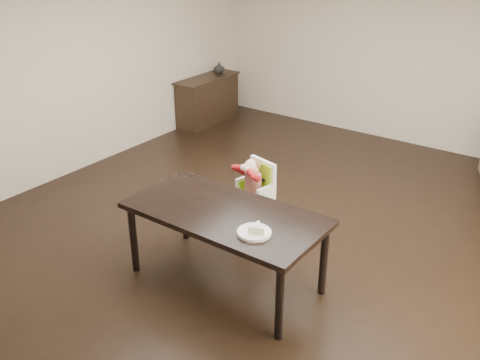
% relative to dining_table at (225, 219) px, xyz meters
% --- Properties ---
extents(ground, '(7.00, 7.00, 0.00)m').
position_rel_dining_table_xyz_m(ground, '(-0.22, 1.03, -0.67)').
color(ground, black).
rests_on(ground, ground).
extents(room_walls, '(6.02, 7.02, 2.71)m').
position_rel_dining_table_xyz_m(room_walls, '(-0.22, 1.03, 1.18)').
color(room_walls, beige).
rests_on(room_walls, ground).
extents(dining_table, '(1.80, 0.90, 0.75)m').
position_rel_dining_table_xyz_m(dining_table, '(0.00, 0.00, 0.00)').
color(dining_table, black).
rests_on(dining_table, ground).
extents(high_chair, '(0.47, 0.47, 0.93)m').
position_rel_dining_table_xyz_m(high_chair, '(-0.22, 0.79, -0.01)').
color(high_chair, white).
rests_on(high_chair, ground).
extents(plate, '(0.29, 0.29, 0.08)m').
position_rel_dining_table_xyz_m(plate, '(0.44, -0.16, 0.11)').
color(plate, white).
rests_on(plate, dining_table).
extents(sideboard, '(0.44, 1.26, 0.79)m').
position_rel_dining_table_xyz_m(sideboard, '(-3.00, 3.44, -0.27)').
color(sideboard, black).
rests_on(sideboard, ground).
extents(vase, '(0.24, 0.25, 0.18)m').
position_rel_dining_table_xyz_m(vase, '(-3.00, 3.77, 0.21)').
color(vase, '#99999E').
rests_on(vase, sideboard).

